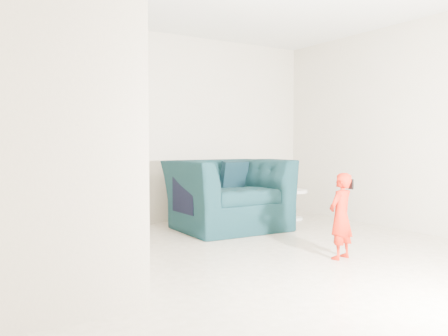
{
  "coord_description": "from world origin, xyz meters",
  "views": [
    {
      "loc": [
        -2.75,
        -3.47,
        1.14
      ],
      "look_at": [
        0.15,
        1.2,
        0.85
      ],
      "focal_mm": 38.0,
      "sensor_mm": 36.0,
      "label": 1
    }
  ],
  "objects_px": {
    "side_table": "(292,199)",
    "armchair": "(228,194)",
    "staircase": "(40,167)",
    "toddler": "(341,216)"
  },
  "relations": [
    {
      "from": "staircase",
      "to": "armchair",
      "type": "bearing_deg",
      "value": 25.96
    },
    {
      "from": "toddler",
      "to": "staircase",
      "type": "xyz_separation_m",
      "value": [
        -2.66,
        0.71,
        0.52
      ]
    },
    {
      "from": "armchair",
      "to": "staircase",
      "type": "relative_size",
      "value": 0.39
    },
    {
      "from": "toddler",
      "to": "staircase",
      "type": "relative_size",
      "value": 0.23
    },
    {
      "from": "side_table",
      "to": "staircase",
      "type": "distance_m",
      "value": 4.13
    },
    {
      "from": "staircase",
      "to": "side_table",
      "type": "bearing_deg",
      "value": 20.28
    },
    {
      "from": "toddler",
      "to": "side_table",
      "type": "relative_size",
      "value": 1.9
    },
    {
      "from": "toddler",
      "to": "staircase",
      "type": "bearing_deg",
      "value": -28.9
    },
    {
      "from": "side_table",
      "to": "armchair",
      "type": "bearing_deg",
      "value": -172.98
    },
    {
      "from": "toddler",
      "to": "staircase",
      "type": "height_order",
      "value": "staircase"
    }
  ]
}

